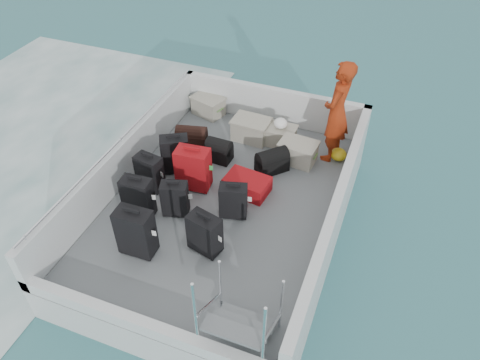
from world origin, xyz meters
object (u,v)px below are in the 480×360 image
(suitcase_2, at_px, (175,154))
(suitcase_5, at_px, (193,169))
(suitcase_4, at_px, (175,199))
(suitcase_7, at_px, (233,201))
(crate_1, at_px, (251,130))
(suitcase_0, at_px, (138,198))
(passenger, at_px, (337,112))
(crate_3, at_px, (298,153))
(suitcase_3, at_px, (136,233))
(suitcase_8, at_px, (247,185))
(suitcase_6, at_px, (205,234))
(crate_0, at_px, (208,106))
(suitcase_1, at_px, (150,173))
(crate_2, at_px, (280,136))

(suitcase_2, bearing_deg, suitcase_5, -59.94)
(suitcase_4, relative_size, suitcase_7, 1.01)
(crate_1, bearing_deg, suitcase_5, -104.30)
(suitcase_0, distance_m, passenger, 3.46)
(suitcase_5, relative_size, crate_1, 1.15)
(suitcase_2, relative_size, suitcase_5, 0.91)
(suitcase_7, xyz_separation_m, crate_3, (0.54, 1.62, -0.11))
(suitcase_3, bearing_deg, suitcase_4, 79.09)
(suitcase_0, distance_m, suitcase_2, 1.15)
(passenger, bearing_deg, suitcase_0, -33.90)
(suitcase_8, bearing_deg, suitcase_5, 110.19)
(crate_1, bearing_deg, crate_3, -19.05)
(suitcase_5, bearing_deg, crate_3, 36.67)
(suitcase_0, height_order, suitcase_8, suitcase_0)
(suitcase_6, bearing_deg, crate_0, 127.60)
(suitcase_8, height_order, passenger, passenger)
(suitcase_1, distance_m, suitcase_8, 1.55)
(suitcase_8, xyz_separation_m, crate_3, (0.54, 1.04, 0.04))
(suitcase_8, bearing_deg, passenger, -29.43)
(suitcase_4, bearing_deg, crate_1, 62.63)
(suitcase_4, height_order, suitcase_7, suitcase_4)
(suitcase_7, distance_m, crate_3, 1.71)
(suitcase_4, bearing_deg, suitcase_3, -116.89)
(suitcase_4, bearing_deg, crate_2, 50.38)
(crate_1, xyz_separation_m, crate_3, (0.98, -0.34, -0.01))
(suitcase_2, xyz_separation_m, passenger, (2.34, 1.32, 0.57))
(suitcase_5, xyz_separation_m, crate_1, (0.40, 1.57, -0.17))
(suitcase_6, height_order, crate_0, suitcase_6)
(suitcase_2, bearing_deg, suitcase_8, -32.77)
(suitcase_8, bearing_deg, suitcase_1, 115.21)
(suitcase_7, xyz_separation_m, suitcase_8, (0.00, 0.58, -0.15))
(suitcase_2, bearing_deg, suitcase_6, -79.77)
(suitcase_5, relative_size, crate_2, 1.35)
(suitcase_6, bearing_deg, suitcase_5, 136.18)
(suitcase_1, xyz_separation_m, suitcase_6, (1.35, -0.87, -0.00))
(suitcase_0, distance_m, suitcase_5, 1.00)
(suitcase_6, height_order, crate_1, suitcase_6)
(passenger, bearing_deg, crate_1, -79.23)
(suitcase_1, height_order, suitcase_5, suitcase_5)
(suitcase_8, relative_size, crate_1, 1.09)
(suitcase_2, height_order, suitcase_7, suitcase_2)
(suitcase_7, bearing_deg, suitcase_5, 139.37)
(passenger, bearing_deg, suitcase_8, -26.78)
(suitcase_0, relative_size, crate_2, 1.28)
(suitcase_8, bearing_deg, suitcase_7, -173.31)
(suitcase_2, distance_m, suitcase_6, 1.85)
(suitcase_8, bearing_deg, suitcase_2, 93.68)
(crate_0, bearing_deg, passenger, -10.07)
(suitcase_0, xyz_separation_m, crate_1, (0.88, 2.45, -0.15))
(suitcase_0, xyz_separation_m, suitcase_5, (0.48, 0.88, 0.02))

